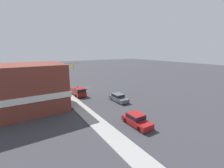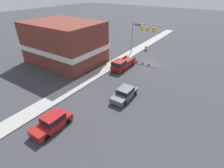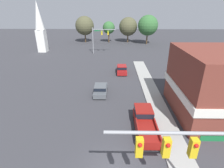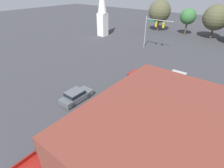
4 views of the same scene
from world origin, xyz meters
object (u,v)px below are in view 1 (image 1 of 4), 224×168
at_px(car_oncoming, 136,119).
at_px(pickup_truck_parked, 78,91).
at_px(construction_barrel, 62,83).
at_px(car_lead, 118,97).

relative_size(car_oncoming, pickup_truck_parked, 0.77).
relative_size(pickup_truck_parked, construction_barrel, 5.59).
bearing_deg(pickup_truck_parked, construction_barrel, -87.15).
height_order(pickup_truck_parked, construction_barrel, pickup_truck_parked).
xyz_separation_m(car_lead, construction_barrel, (5.81, -19.76, -0.25)).
xyz_separation_m(car_lead, car_oncoming, (3.44, 9.12, 0.05)).
bearing_deg(car_lead, car_oncoming, 69.31).
bearing_deg(car_oncoming, pickup_truck_parked, 95.95).
relative_size(car_lead, construction_barrel, 4.28).
distance_m(car_oncoming, pickup_truck_parked, 17.18).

